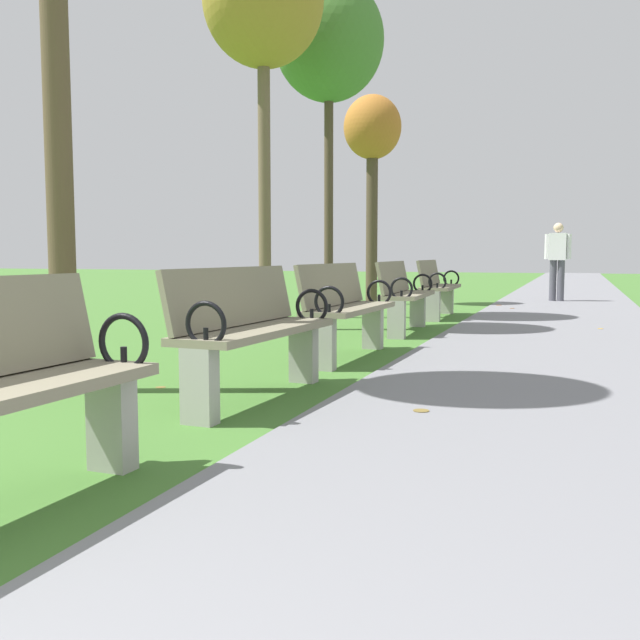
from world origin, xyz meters
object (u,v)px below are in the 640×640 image
tree_4 (372,136)px  pedestrian_walking (558,257)px  park_bench_4 (345,307)px  tree_3 (329,42)px  park_bench_6 (437,287)px  park_bench_3 (252,329)px  tree_2 (263,3)px  park_bench_5 (404,294)px

tree_4 → pedestrian_walking: 4.64m
park_bench_4 → tree_3: size_ratio=0.31×
park_bench_4 → park_bench_6: size_ratio=1.00×
park_bench_4 → tree_4: (-1.78, 7.19, 2.79)m
park_bench_3 → tree_2: tree_2 is taller
park_bench_5 → tree_2: size_ratio=0.32×
tree_4 → park_bench_6: bearing=-54.4°
tree_3 → pedestrian_walking: size_ratio=3.17×
tree_2 → pedestrian_walking: bearing=64.2°
park_bench_5 → tree_4: size_ratio=0.40×
tree_4 → pedestrian_walking: bearing=30.7°
park_bench_5 → pedestrian_walking: (1.66, 6.81, 0.44)m
park_bench_4 → park_bench_5: bearing=90.0°
park_bench_5 → tree_3: bearing=134.1°
park_bench_4 → pedestrian_walking: pedestrian_walking is taller
tree_2 → tree_3: tree_3 is taller
park_bench_5 → park_bench_6: bearing=90.0°
park_bench_5 → park_bench_6: (-0.00, 2.29, 0.00)m
tree_3 → park_bench_6: bearing=22.3°
park_bench_5 → tree_2: tree_2 is taller
park_bench_3 → pedestrian_walking: (1.66, 11.29, 0.44)m
tree_3 → tree_2: bearing=-95.7°
park_bench_3 → tree_3: bearing=104.5°
tree_2 → tree_4: tree_2 is taller
tree_4 → tree_3: bearing=-86.5°
tree_3 → park_bench_4: bearing=-68.7°
park_bench_5 → park_bench_6: same height
pedestrian_walking → tree_2: bearing=-115.8°
tree_2 → park_bench_5: bearing=10.3°
park_bench_3 → park_bench_6: 6.77m
park_bench_3 → park_bench_5: 4.48m
tree_3 → park_bench_5: bearing=-45.9°
tree_4 → tree_2: bearing=-90.0°
park_bench_6 → tree_4: bearing=125.6°
tree_3 → tree_4: 3.27m
park_bench_6 → tree_3: 4.08m
park_bench_6 → tree_2: bearing=-124.3°
park_bench_5 → tree_4: 5.81m
park_bench_3 → tree_4: bearing=100.9°
park_bench_4 → park_bench_5: same height
park_bench_4 → park_bench_3: bearing=-90.0°
park_bench_4 → tree_3: tree_3 is taller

